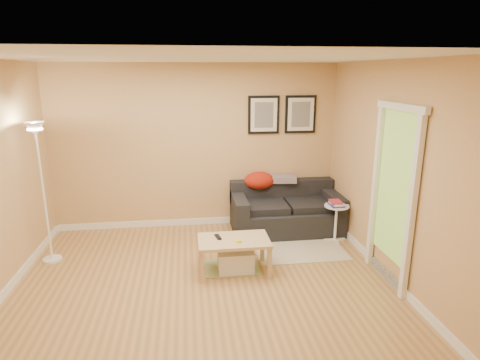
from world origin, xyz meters
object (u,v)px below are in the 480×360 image
(coffee_table, at_px, (234,255))
(book_stack, at_px, (336,203))
(sofa, at_px, (286,208))
(storage_bin, at_px, (236,260))
(side_table, at_px, (336,223))
(floor_lamp, at_px, (44,198))

(coffee_table, distance_m, book_stack, 1.82)
(sofa, xyz_separation_m, storage_bin, (-0.96, -1.23, -0.23))
(coffee_table, relative_size, book_stack, 3.73)
(storage_bin, bearing_deg, side_table, 25.14)
(coffee_table, height_order, side_table, side_table)
(sofa, distance_m, coffee_table, 1.60)
(storage_bin, height_order, floor_lamp, floor_lamp)
(book_stack, bearing_deg, side_table, 11.43)
(coffee_table, xyz_separation_m, storage_bin, (0.02, 0.02, -0.08))
(sofa, distance_m, floor_lamp, 3.47)
(coffee_table, xyz_separation_m, floor_lamp, (-2.39, 0.64, 0.67))
(sofa, bearing_deg, storage_bin, -127.98)
(coffee_table, height_order, storage_bin, coffee_table)
(storage_bin, distance_m, side_table, 1.77)
(storage_bin, xyz_separation_m, floor_lamp, (-2.42, 0.62, 0.75))
(coffee_table, relative_size, storage_bin, 1.93)
(sofa, height_order, floor_lamp, floor_lamp)
(sofa, height_order, side_table, sofa)
(sofa, relative_size, coffee_table, 1.92)
(coffee_table, distance_m, side_table, 1.80)
(side_table, xyz_separation_m, book_stack, (-0.02, -0.01, 0.32))
(side_table, bearing_deg, sofa, 143.13)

